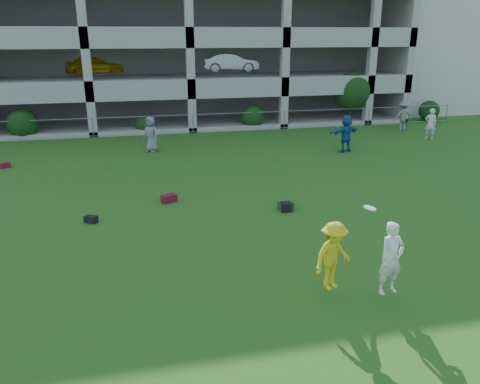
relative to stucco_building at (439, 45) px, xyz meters
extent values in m
plane|color=#235114|center=(-23.00, -28.00, -5.00)|extent=(100.00, 100.00, 0.00)
cube|color=beige|center=(0.00, 0.00, 0.00)|extent=(16.00, 14.00, 10.00)
imported|color=slate|center=(-25.77, -13.43, -4.07)|extent=(1.06, 1.05, 1.85)
imported|color=#205696|center=(-15.81, -15.67, -4.03)|extent=(1.89, 1.06, 1.95)
imported|color=silver|center=(-9.67, -13.96, -4.09)|extent=(0.79, 0.68, 1.82)
imported|color=slate|center=(-9.80, -11.20, -4.06)|extent=(1.27, 0.79, 1.88)
cube|color=#530E1E|center=(-25.52, -21.51, -4.86)|extent=(0.63, 0.50, 0.28)
cube|color=black|center=(-28.20, -22.92, -4.89)|extent=(0.47, 0.43, 0.22)
cube|color=#12331B|center=(-21.54, -23.17, -4.87)|extent=(0.53, 0.40, 0.26)
cube|color=black|center=(-21.60, -23.36, -4.85)|extent=(0.38, 0.38, 0.30)
cube|color=#550E15|center=(-32.58, -15.12, -4.88)|extent=(0.53, 0.50, 0.24)
imported|color=yellow|center=(-22.37, -29.04, -3.90)|extent=(1.22, 0.99, 1.65)
imported|color=silver|center=(-21.15, -29.47, -3.89)|extent=(0.68, 0.50, 1.72)
cylinder|color=white|center=(-21.74, -29.37, -2.67)|extent=(0.27, 0.27, 0.10)
cube|color=#9E998C|center=(-23.00, 4.75, 1.00)|extent=(30.00, 0.50, 12.00)
cube|color=#9E998C|center=(-8.25, -2.00, 1.00)|extent=(0.50, 14.00, 12.00)
cube|color=#9E998C|center=(-23.00, -2.00, -4.85)|extent=(30.00, 14.00, 0.30)
cube|color=#9E998C|center=(-23.00, -2.00, -1.85)|extent=(30.00, 14.00, 0.30)
cube|color=#9E998C|center=(-23.00, -2.00, 1.15)|extent=(30.00, 14.00, 0.30)
cube|color=#9E998C|center=(-23.00, -8.85, -2.45)|extent=(30.00, 0.30, 0.90)
cube|color=#9E998C|center=(-23.00, -8.85, 0.55)|extent=(30.00, 0.30, 0.90)
cube|color=#9E998C|center=(-29.00, -8.75, 1.00)|extent=(0.50, 0.50, 12.00)
cube|color=#9E998C|center=(-23.00, -8.75, 1.00)|extent=(0.50, 0.50, 12.00)
cube|color=#9E998C|center=(-17.00, -8.75, 1.00)|extent=(0.50, 0.50, 12.00)
cube|color=#9E998C|center=(-11.00, -8.75, 1.00)|extent=(0.50, 0.50, 12.00)
cube|color=#605E59|center=(-23.00, 0.00, 1.00)|extent=(29.00, 9.00, 11.60)
imported|color=#E6B30C|center=(-28.82, -4.00, -1.04)|extent=(4.01, 1.92, 1.32)
imported|color=silver|center=(-19.48, -4.00, -1.04)|extent=(4.11, 1.73, 1.32)
cylinder|color=gray|center=(-29.00, -9.00, -4.40)|extent=(0.06, 0.06, 1.20)
cylinder|color=gray|center=(-23.00, -9.00, -4.40)|extent=(0.06, 0.06, 1.20)
cylinder|color=gray|center=(-17.00, -9.00, -4.40)|extent=(0.06, 0.06, 1.20)
cylinder|color=gray|center=(-11.00, -9.00, -4.40)|extent=(0.06, 0.06, 1.20)
cylinder|color=gray|center=(-5.00, -9.00, -4.40)|extent=(0.06, 0.06, 1.20)
cylinder|color=gray|center=(-23.00, -9.00, -3.85)|extent=(36.00, 0.04, 0.04)
cylinder|color=gray|center=(-23.00, -9.00, -4.92)|extent=(36.00, 0.04, 0.04)
sphere|color=#163D11|center=(-33.00, -8.40, -4.12)|extent=(1.76, 1.76, 1.76)
sphere|color=#163D11|center=(-26.00, -8.40, -4.45)|extent=(1.10, 1.10, 1.10)
sphere|color=#163D11|center=(-19.00, -8.40, -4.23)|extent=(1.54, 1.54, 1.54)
cylinder|color=#382314|center=(-12.00, -8.20, -4.02)|extent=(0.16, 0.16, 1.96)
sphere|color=#163D11|center=(-12.00, -8.20, -2.76)|extent=(2.52, 2.52, 2.52)
sphere|color=#163D11|center=(-6.00, -8.40, -4.29)|extent=(1.43, 1.43, 1.43)
camera|label=1|loc=(-26.59, -37.95, 0.90)|focal=35.00mm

